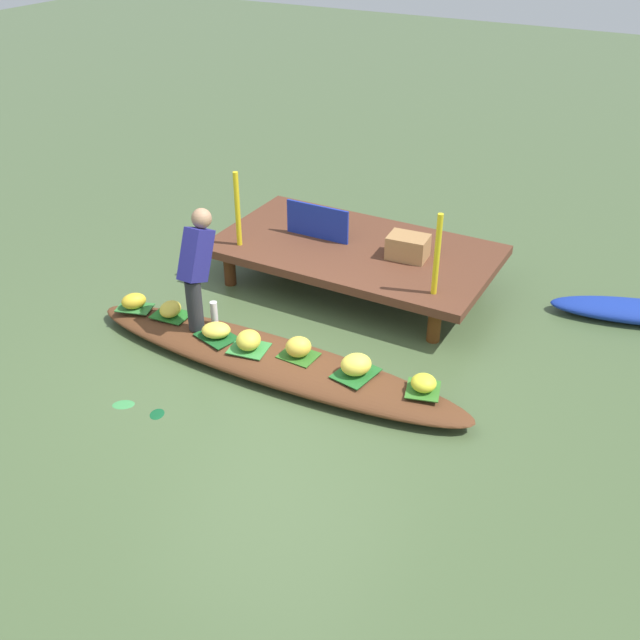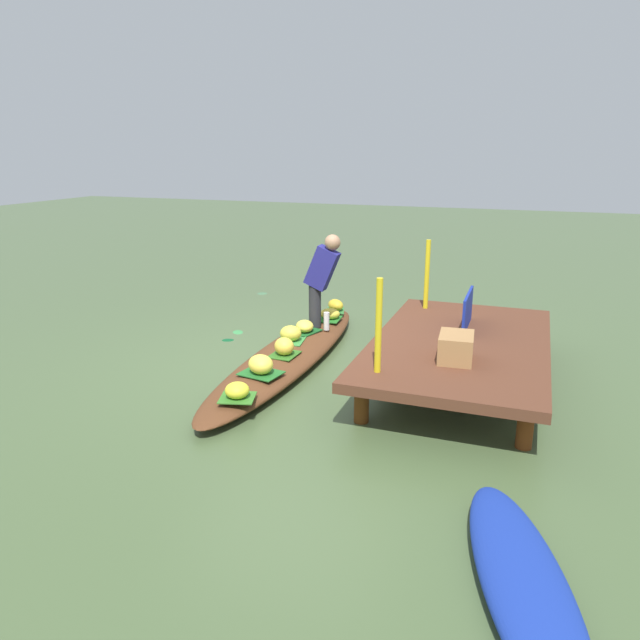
{
  "view_description": "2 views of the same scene",
  "coord_description": "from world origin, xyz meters",
  "px_view_note": "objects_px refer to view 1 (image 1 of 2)",
  "views": [
    {
      "loc": [
        3.3,
        -5.0,
        4.2
      ],
      "look_at": [
        0.34,
        0.38,
        0.46
      ],
      "focal_mm": 41.43,
      "sensor_mm": 36.0,
      "label": 1
    },
    {
      "loc": [
        6.07,
        2.62,
        2.46
      ],
      "look_at": [
        -0.07,
        0.36,
        0.55
      ],
      "focal_mm": 33.16,
      "sensor_mm": 36.0,
      "label": 2
    }
  ],
  "objects_px": {
    "vendor_boat": "(271,360)",
    "banana_bunch_3": "(170,309)",
    "banana_bunch_6": "(216,330)",
    "banana_bunch_1": "(356,364)",
    "produce_crate": "(408,247)",
    "vendor_person": "(197,264)",
    "banana_bunch_0": "(298,347)",
    "banana_bunch_4": "(134,301)",
    "water_bottle": "(214,312)",
    "banana_bunch_2": "(249,340)",
    "banana_bunch_5": "(424,383)",
    "market_banner": "(317,222)"
  },
  "relations": [
    {
      "from": "vendor_boat",
      "to": "banana_bunch_3",
      "type": "distance_m",
      "value": 1.29
    },
    {
      "from": "banana_bunch_6",
      "to": "banana_bunch_1",
      "type": "bearing_deg",
      "value": 4.04
    },
    {
      "from": "produce_crate",
      "to": "vendor_boat",
      "type": "bearing_deg",
      "value": -106.04
    },
    {
      "from": "vendor_person",
      "to": "banana_bunch_3",
      "type": "bearing_deg",
      "value": -176.86
    },
    {
      "from": "banana_bunch_0",
      "to": "vendor_person",
      "type": "height_order",
      "value": "vendor_person"
    },
    {
      "from": "banana_bunch_4",
      "to": "vendor_person",
      "type": "distance_m",
      "value": 1.03
    },
    {
      "from": "water_bottle",
      "to": "produce_crate",
      "type": "relative_size",
      "value": 0.53
    },
    {
      "from": "vendor_person",
      "to": "banana_bunch_6",
      "type": "bearing_deg",
      "value": -25.53
    },
    {
      "from": "vendor_person",
      "to": "banana_bunch_4",
      "type": "bearing_deg",
      "value": -174.31
    },
    {
      "from": "banana_bunch_6",
      "to": "banana_bunch_2",
      "type": "bearing_deg",
      "value": -3.19
    },
    {
      "from": "banana_bunch_3",
      "to": "vendor_person",
      "type": "relative_size",
      "value": 0.22
    },
    {
      "from": "banana_bunch_5",
      "to": "market_banner",
      "type": "bearing_deg",
      "value": 138.91
    },
    {
      "from": "banana_bunch_3",
      "to": "banana_bunch_4",
      "type": "height_order",
      "value": "banana_bunch_4"
    },
    {
      "from": "vendor_boat",
      "to": "banana_bunch_6",
      "type": "height_order",
      "value": "banana_bunch_6"
    },
    {
      "from": "vendor_boat",
      "to": "banana_bunch_5",
      "type": "height_order",
      "value": "banana_bunch_5"
    },
    {
      "from": "banana_bunch_1",
      "to": "banana_bunch_2",
      "type": "relative_size",
      "value": 1.13
    },
    {
      "from": "vendor_boat",
      "to": "produce_crate",
      "type": "relative_size",
      "value": 9.46
    },
    {
      "from": "produce_crate",
      "to": "banana_bunch_1",
      "type": "bearing_deg",
      "value": -80.49
    },
    {
      "from": "banana_bunch_5",
      "to": "produce_crate",
      "type": "bearing_deg",
      "value": 117.4
    },
    {
      "from": "water_bottle",
      "to": "banana_bunch_4",
      "type": "bearing_deg",
      "value": -168.86
    },
    {
      "from": "vendor_boat",
      "to": "market_banner",
      "type": "relative_size",
      "value": 5.19
    },
    {
      "from": "banana_bunch_0",
      "to": "water_bottle",
      "type": "bearing_deg",
      "value": 173.4
    },
    {
      "from": "banana_bunch_3",
      "to": "vendor_boat",
      "type": "bearing_deg",
      "value": -2.94
    },
    {
      "from": "banana_bunch_6",
      "to": "produce_crate",
      "type": "bearing_deg",
      "value": 59.87
    },
    {
      "from": "banana_bunch_0",
      "to": "water_bottle",
      "type": "distance_m",
      "value": 1.08
    },
    {
      "from": "water_bottle",
      "to": "banana_bunch_5",
      "type": "bearing_deg",
      "value": -1.4
    },
    {
      "from": "banana_bunch_1",
      "to": "banana_bunch_3",
      "type": "relative_size",
      "value": 1.09
    },
    {
      "from": "banana_bunch_5",
      "to": "water_bottle",
      "type": "bearing_deg",
      "value": 178.6
    },
    {
      "from": "vendor_person",
      "to": "market_banner",
      "type": "height_order",
      "value": "vendor_person"
    },
    {
      "from": "market_banner",
      "to": "banana_bunch_4",
      "type": "bearing_deg",
      "value": -120.87
    },
    {
      "from": "banana_bunch_4",
      "to": "market_banner",
      "type": "height_order",
      "value": "market_banner"
    },
    {
      "from": "vendor_boat",
      "to": "banana_bunch_2",
      "type": "bearing_deg",
      "value": -162.53
    },
    {
      "from": "banana_bunch_0",
      "to": "vendor_person",
      "type": "bearing_deg",
      "value": 178.68
    },
    {
      "from": "vendor_boat",
      "to": "banana_bunch_0",
      "type": "bearing_deg",
      "value": 11.61
    },
    {
      "from": "banana_bunch_6",
      "to": "market_banner",
      "type": "height_order",
      "value": "market_banner"
    },
    {
      "from": "water_bottle",
      "to": "banana_bunch_1",
      "type": "bearing_deg",
      "value": -4.13
    },
    {
      "from": "banana_bunch_5",
      "to": "vendor_person",
      "type": "height_order",
      "value": "vendor_person"
    },
    {
      "from": "banana_bunch_3",
      "to": "water_bottle",
      "type": "distance_m",
      "value": 0.49
    },
    {
      "from": "banana_bunch_2",
      "to": "produce_crate",
      "type": "distance_m",
      "value": 2.22
    },
    {
      "from": "vendor_boat",
      "to": "banana_bunch_0",
      "type": "relative_size",
      "value": 16.58
    },
    {
      "from": "banana_bunch_2",
      "to": "water_bottle",
      "type": "distance_m",
      "value": 0.64
    },
    {
      "from": "banana_bunch_4",
      "to": "banana_bunch_5",
      "type": "relative_size",
      "value": 1.13
    },
    {
      "from": "banana_bunch_3",
      "to": "banana_bunch_1",
      "type": "bearing_deg",
      "value": -0.08
    },
    {
      "from": "banana_bunch_1",
      "to": "banana_bunch_6",
      "type": "relative_size",
      "value": 1.02
    },
    {
      "from": "banana_bunch_0",
      "to": "banana_bunch_2",
      "type": "relative_size",
      "value": 0.97
    },
    {
      "from": "banana_bunch_0",
      "to": "market_banner",
      "type": "height_order",
      "value": "market_banner"
    },
    {
      "from": "banana_bunch_2",
      "to": "banana_bunch_3",
      "type": "height_order",
      "value": "banana_bunch_2"
    },
    {
      "from": "banana_bunch_5",
      "to": "banana_bunch_2",
      "type": "bearing_deg",
      "value": -173.66
    },
    {
      "from": "banana_bunch_4",
      "to": "banana_bunch_6",
      "type": "bearing_deg",
      "value": -2.52
    },
    {
      "from": "banana_bunch_0",
      "to": "produce_crate",
      "type": "height_order",
      "value": "produce_crate"
    }
  ]
}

